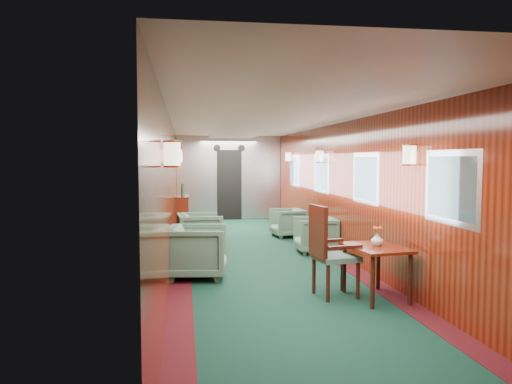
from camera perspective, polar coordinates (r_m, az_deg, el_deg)
room at (r=8.48m, az=0.50°, el=3.04°), size 12.00×12.10×2.40m
bulkhead at (r=14.36m, az=-3.09°, el=1.58°), size 2.98×0.17×2.39m
windows_right at (r=9.07m, az=9.59°, el=1.87°), size 0.02×8.60×0.80m
wall_sconces at (r=9.04m, az=-0.05°, el=4.07°), size 2.97×7.97×0.25m
dining_table at (r=6.45m, az=13.54°, el=-6.98°), size 0.72×0.95×0.66m
side_chair at (r=6.40m, az=8.20°, el=-6.29°), size 0.60×0.62×1.17m
credenza at (r=11.64m, az=-8.45°, el=-2.58°), size 0.31×1.00×1.17m
flower_vase at (r=6.46m, az=13.67°, el=-5.30°), size 0.18×0.18×0.16m
armchair_left_near at (r=7.44m, az=-6.70°, el=-6.78°), size 0.94×0.92×0.78m
armchair_left_far at (r=9.48m, az=-6.45°, el=-4.60°), size 0.87×0.85×0.73m
armchair_right_near at (r=9.39m, az=6.80°, el=-4.89°), size 0.76×0.74×0.67m
armchair_right_far at (r=11.22m, az=3.63°, el=-3.52°), size 0.78×0.77×0.63m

